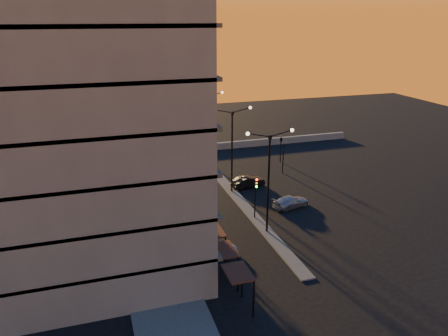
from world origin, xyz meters
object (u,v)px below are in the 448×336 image
(traffic_light_main, at_px, (256,191))
(car_sedan, at_px, (248,182))
(car_wagon, at_px, (291,202))
(streetlamp_mid, at_px, (232,143))
(car_hatchback, at_px, (215,250))

(traffic_light_main, distance_m, car_sedan, 8.59)
(car_sedan, bearing_deg, car_wagon, -171.67)
(streetlamp_mid, xyz_separation_m, traffic_light_main, (0.00, -7.13, -2.70))
(car_sedan, bearing_deg, streetlamp_mid, 100.07)
(traffic_light_main, xyz_separation_m, car_hatchback, (-5.66, -5.64, -2.23))
(car_sedan, bearing_deg, car_hatchback, 139.07)
(streetlamp_mid, distance_m, car_hatchback, 14.82)
(traffic_light_main, xyz_separation_m, car_sedan, (2.23, 7.98, -2.25))
(traffic_light_main, relative_size, car_hatchback, 1.10)
(streetlamp_mid, xyz_separation_m, car_wagon, (4.50, -5.66, -5.01))
(car_hatchback, height_order, car_wagon, car_hatchback)
(car_wagon, bearing_deg, car_sedan, 6.01)
(streetlamp_mid, height_order, traffic_light_main, streetlamp_mid)
(streetlamp_mid, height_order, car_wagon, streetlamp_mid)
(streetlamp_mid, bearing_deg, car_wagon, -51.49)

